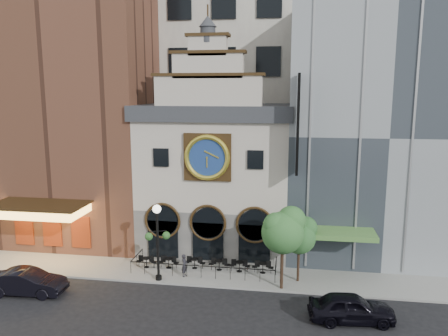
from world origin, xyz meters
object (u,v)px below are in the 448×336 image
bistro_0 (146,262)px  bistro_2 (195,262)px  bistro_4 (239,266)px  car_left (27,282)px  car_right (351,308)px  tree_right (284,229)px  bistro_3 (219,264)px  bistro_1 (169,262)px  bistro_5 (263,267)px  lamppost (157,234)px  pedestrian (184,265)px  tree_left (300,235)px

bistro_0 → bistro_2: 3.71m
bistro_4 → car_left: bearing=-158.2°
car_right → tree_right: size_ratio=0.88×
bistro_3 → bistro_4: bearing=-1.5°
bistro_1 → bistro_5: (7.15, 0.16, 0.00)m
bistro_4 → car_right: 9.37m
bistro_0 → car_left: 8.34m
car_right → lamppost: size_ratio=0.91×
bistro_2 → pedestrian: (-0.42, -1.50, 0.37)m
bistro_2 → car_right: 12.28m
bistro_5 → bistro_2: bearing=179.1°
pedestrian → tree_left: bearing=-80.6°
bistro_3 → car_right: bearing=-33.5°
lamppost → bistro_1: bearing=67.0°
bistro_2 → car_left: size_ratio=0.31×
bistro_5 → car_left: bearing=-160.4°
car_left → tree_right: 17.53m
bistro_2 → car_left: bearing=-151.5°
bistro_2 → tree_right: bearing=-19.6°
car_right → tree_right: bearing=44.0°
bistro_1 → bistro_5: bearing=1.3°
car_left → bistro_5: bearing=-73.4°
tree_left → tree_right: 1.91m
pedestrian → tree_left: 8.60m
bistro_1 → tree_left: bearing=-4.6°
bistro_5 → tree_right: size_ratio=0.28×
bistro_4 → tree_left: size_ratio=0.34×
bistro_3 → car_left: car_left is taller
bistro_1 → tree_right: size_ratio=0.28×
pedestrian → tree_left: (8.19, 0.47, 2.59)m
bistro_2 → bistro_4: (3.43, -0.09, 0.00)m
bistro_0 → pedestrian: pedestrian is taller
car_left → tree_left: tree_left is taller
bistro_2 → bistro_4: 3.43m
bistro_1 → tree_right: (8.62, -2.13, 3.73)m
pedestrian → lamppost: (-1.69, -0.87, 2.58)m
bistro_3 → car_left: (-12.13, -5.51, 0.23)m
bistro_3 → tree_right: size_ratio=0.28×
bistro_1 → bistro_4: same height
bistro_2 → tree_right: (6.64, -2.37, 3.73)m
bistro_1 → car_right: (12.74, -5.67, 0.24)m
bistro_4 → car_right: (7.33, -5.82, 0.24)m
bistro_4 → bistro_5: size_ratio=1.00×
bistro_0 → pedestrian: bearing=-18.8°
bistro_4 → car_left: 14.72m
bistro_1 → car_right: car_right is taller
bistro_0 → bistro_1: 1.72m
bistro_1 → lamppost: bearing=-93.6°
tree_right → bistro_4: bearing=144.6°
bistro_1 → lamppost: lamppost is taller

